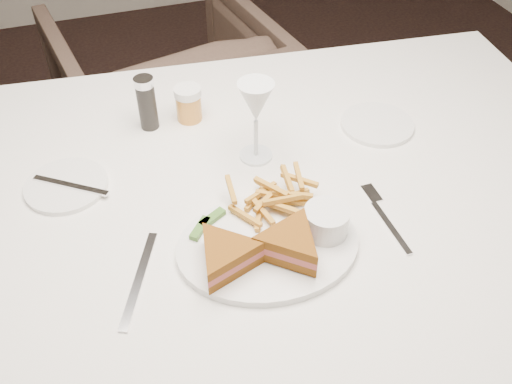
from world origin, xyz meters
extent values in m
cube|color=white|center=(0.33, 0.02, 0.38)|extent=(1.62, 1.16, 0.75)
imported|color=#47352B|center=(0.34, 1.00, 0.36)|extent=(0.79, 0.76, 0.72)
ellipsoid|color=white|center=(0.32, -0.13, 0.76)|extent=(0.34, 0.28, 0.01)
cube|color=silver|center=(0.09, -0.13, 0.75)|extent=(0.10, 0.19, 0.00)
cylinder|color=white|center=(0.00, 0.15, 0.76)|extent=(0.16, 0.16, 0.01)
cylinder|color=white|center=(0.67, 0.14, 0.76)|extent=(0.16, 0.16, 0.01)
cylinder|color=black|center=(0.19, 0.29, 0.81)|extent=(0.04, 0.04, 0.12)
cylinder|color=orange|center=(0.28, 0.29, 0.79)|extent=(0.06, 0.06, 0.08)
cube|color=#3B6924|center=(0.24, -0.04, 0.77)|extent=(0.06, 0.04, 0.01)
cube|color=#3B6924|center=(0.21, -0.06, 0.77)|extent=(0.05, 0.05, 0.01)
cylinder|color=white|center=(0.42, -0.13, 0.79)|extent=(0.08, 0.08, 0.05)
camera|label=1|loc=(0.09, -0.75, 1.50)|focal=40.00mm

